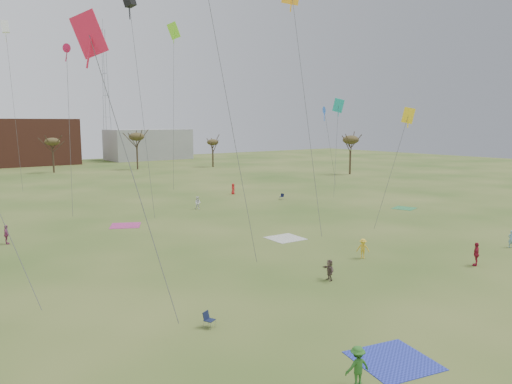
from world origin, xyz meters
TOP-DOWN VIEW (x-y plane):
  - ground at (0.00, 0.00)m, footprint 260.00×260.00m
  - flyer_near_center at (-8.45, -6.13)m, footprint 1.26×0.90m
  - spectator_fore_a at (12.37, -0.02)m, footprint 1.17×0.89m
  - spectator_fore_c at (0.71, 4.39)m, footprint 0.83×1.46m
  - flyer_mid_b at (6.98, 6.70)m, footprint 1.16×1.19m
  - flyer_mid_c at (20.23, 1.01)m, footprint 0.67×0.59m
  - spectator_mid_d at (-15.33, 29.56)m, footprint 0.63×1.11m
  - spectator_mid_e at (7.90, 34.69)m, footprint 1.01×0.98m
  - flyer_far_b at (19.04, 42.85)m, footprint 0.97×0.85m
  - blanket_blue at (-5.42, -5.73)m, footprint 4.14×4.14m
  - blanket_cream at (6.42, 15.76)m, footprint 3.30×3.30m
  - blanket_plum at (-3.50, 30.71)m, footprint 4.18×4.18m
  - blanket_olive at (29.56, 18.98)m, footprint 3.26×3.26m
  - camp_chair_left at (-10.28, 2.71)m, footprint 0.68×0.70m
  - camp_chair_right at (21.56, 34.17)m, footprint 0.68×0.66m
  - kites_aloft at (-1.30, 34.81)m, footprint 53.14×70.55m
  - tree_line at (-2.85, 79.12)m, footprint 117.44×49.32m
  - building_brick at (5.00, 120.00)m, footprint 26.00×16.00m
  - building_grey at (40.00, 118.00)m, footprint 24.00×12.00m
  - radio_tower at (30.00, 125.00)m, footprint 1.51×1.72m

SIDE VIEW (x-z plane):
  - ground at x=0.00m, z-range 0.00..0.00m
  - blanket_blue at x=-5.42m, z-range -0.01..0.02m
  - blanket_cream at x=6.42m, z-range -0.01..0.02m
  - blanket_plum at x=-3.50m, z-range -0.01..0.02m
  - blanket_olive at x=29.56m, z-range -0.01..0.02m
  - camp_chair_left at x=-10.28m, z-range -0.18..0.69m
  - camp_chair_right at x=21.56m, z-range -0.18..0.69m
  - spectator_fore_c at x=0.71m, z-range 0.00..1.50m
  - flyer_mid_c at x=20.23m, z-range 0.00..1.55m
  - flyer_mid_b at x=6.98m, z-range 0.00..1.63m
  - spectator_mid_e at x=7.90m, z-range 0.00..1.63m
  - flyer_far_b at x=19.04m, z-range 0.00..1.67m
  - flyer_near_center at x=-8.45m, z-range 0.00..1.76m
  - spectator_mid_d at x=-15.33m, z-range 0.00..1.78m
  - spectator_fore_a at x=12.37m, z-range 0.00..1.84m
  - building_grey at x=40.00m, z-range 0.00..9.00m
  - building_brick at x=5.00m, z-range 0.00..12.00m
  - tree_line at x=-2.85m, z-range 2.63..11.54m
  - radio_tower at x=30.00m, z-range -1.29..39.71m
  - kites_aloft at x=-1.30m, z-range 8.51..33.07m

